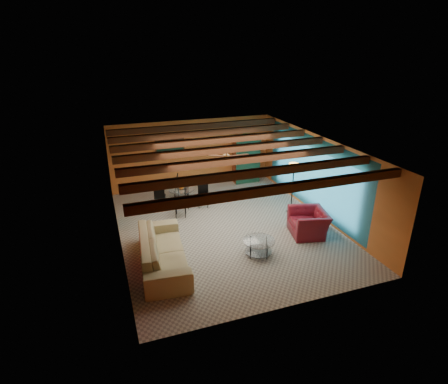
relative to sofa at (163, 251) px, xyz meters
name	(u,v)px	position (x,y,z in m)	size (l,w,h in m)	color
room	(225,155)	(2.27, 1.53, 1.93)	(6.52, 8.01, 2.71)	#9B978A
sofa	(163,251)	(0.00, 0.00, 0.00)	(2.92, 1.14, 0.85)	tan
armchair	(308,223)	(4.50, 0.20, -0.04)	(1.18, 1.03, 0.77)	maroon
coffee_table	(259,247)	(2.58, -0.38, -0.20)	(0.89, 0.89, 0.46)	white
dining_table	(182,194)	(1.32, 3.44, 0.06)	(1.85, 1.85, 0.96)	silver
armoire	(246,161)	(4.47, 5.12, 0.47)	(1.02, 0.50, 1.80)	brown
floor_lamp	(292,188)	(4.78, 1.75, 0.46)	(0.36, 0.36, 1.78)	black
ceiling_fan	(226,157)	(2.27, 1.42, 1.93)	(1.50, 1.50, 0.44)	#472614
painting	(170,148)	(1.37, 5.38, 1.22)	(1.05, 0.03, 0.65)	black
potted_plant	(246,133)	(4.47, 5.12, 1.63)	(0.47, 0.41, 0.52)	#26661E
vase	(181,179)	(1.32, 3.44, 0.64)	(0.19, 0.19, 0.20)	orange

